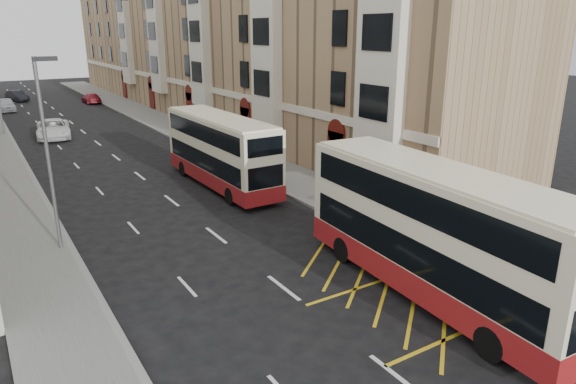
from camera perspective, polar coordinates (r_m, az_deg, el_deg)
ground at (r=16.54m, az=7.06°, el=-16.08°), size 200.00×200.00×0.00m
pavement_right at (r=44.84m, az=-9.25°, el=5.71°), size 4.00×120.00×0.15m
pavement_left at (r=41.56m, az=-29.29°, el=2.73°), size 3.00×120.00×0.15m
kerb_right at (r=44.12m, az=-11.64°, el=5.38°), size 0.25×120.00×0.15m
kerb_left at (r=41.63m, az=-27.25°, el=3.05°), size 0.25×120.00×0.15m
road_markings at (r=56.98m, az=-22.79°, el=7.01°), size 10.00×110.00×0.01m
terrace_right at (r=60.78m, az=-9.34°, el=15.85°), size 10.75×79.00×15.25m
bus_shelter at (r=21.19m, az=25.90°, el=-3.54°), size 1.65×4.25×2.70m
guard_railing at (r=23.73m, az=10.22°, el=-3.11°), size 0.06×6.56×1.01m
street_lamp_near at (r=23.12m, az=-25.15°, el=4.70°), size 0.93×0.18×8.00m
double_decker_front at (r=18.61m, az=15.99°, el=-4.37°), size 3.45×11.90×4.69m
double_decker_rear at (r=31.06m, az=-7.49°, el=4.52°), size 2.56×10.80×4.30m
litter_bin at (r=20.35m, az=26.24°, el=-8.92°), size 0.61×0.61×1.01m
pedestrian_mid at (r=23.99m, az=19.82°, el=-3.18°), size 0.95×0.78×1.81m
pedestrian_far at (r=24.94m, az=12.88°, el=-2.11°), size 0.95×0.80×1.53m
white_van at (r=49.89m, az=-24.63°, el=6.39°), size 3.46×6.12×1.61m
car_silver at (r=69.03m, az=-28.82°, el=8.49°), size 1.85×4.55×1.55m
car_dark at (r=78.16m, az=-27.90°, el=9.40°), size 2.74×4.56×1.42m
car_red at (r=72.32m, az=-21.01°, el=9.71°), size 1.83×4.44×1.28m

